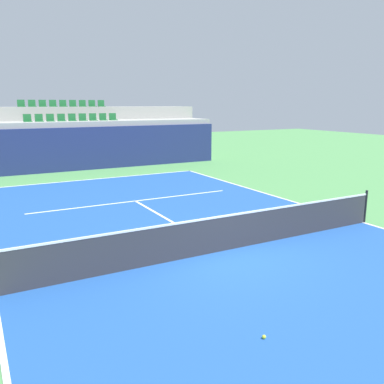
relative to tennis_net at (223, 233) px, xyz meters
name	(u,v)px	position (x,y,z in m)	size (l,w,h in m)	color
ground_plane	(223,251)	(0.00, 0.00, -0.51)	(80.00, 80.00, 0.00)	#4C8C4C
court_surface	(223,251)	(0.00, 0.00, -0.50)	(11.00, 24.00, 0.01)	#1E4C99
baseline_far	(97,179)	(0.00, 11.95, -0.50)	(11.00, 0.10, 0.00)	white
sideline_right	(363,222)	(5.45, 0.00, -0.50)	(0.10, 24.00, 0.00)	white
service_line_far	(135,201)	(0.00, 6.40, -0.50)	(8.26, 0.10, 0.00)	white
centre_service_line	(170,221)	(0.00, 3.20, -0.50)	(0.10, 6.40, 0.00)	white
back_wall	(80,149)	(0.00, 15.25, 0.74)	(17.70, 0.30, 2.49)	navy
stands_tier_lower	(74,144)	(0.00, 16.60, 0.89)	(17.70, 2.40, 2.80)	#9E9E99
stands_tier_upper	(66,135)	(0.00, 19.00, 1.30)	(17.70, 2.40, 3.62)	#9E9E99
seating_row_lower	(72,119)	(0.00, 16.70, 2.42)	(5.50, 0.44, 0.44)	#1E6633
seating_row_upper	(63,105)	(0.00, 19.10, 3.24)	(5.50, 0.44, 0.44)	#1E6633
tennis_net	(223,233)	(0.00, 0.00, 0.00)	(11.08, 0.08, 1.07)	black
tennis_ball_1	(264,337)	(-1.63, -3.77, -0.47)	(0.07, 0.07, 0.07)	#CCE033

